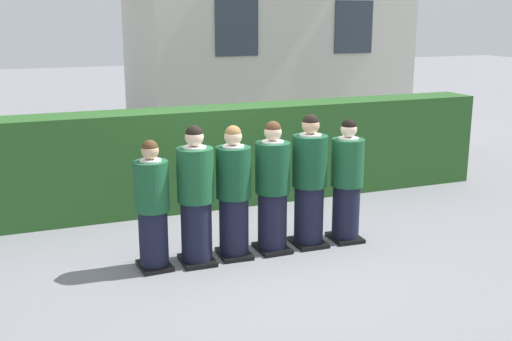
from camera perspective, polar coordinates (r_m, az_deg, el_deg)
ground_plane at (r=7.87m, az=0.00°, el=-7.44°), size 60.00×60.00×0.00m
student_front_row_0 at (r=7.27m, az=-9.37°, el=-3.42°), size 0.40×0.45×1.52m
student_front_row_1 at (r=7.35m, az=-5.48°, el=-2.57°), size 0.43×0.52×1.66m
student_front_row_2 at (r=7.53m, az=-2.05°, el=-2.26°), size 0.42×0.52×1.62m
student_front_row_3 at (r=7.71m, az=1.49°, el=-1.79°), size 0.43×0.51×1.64m
student_front_row_4 at (r=7.92m, az=4.86°, el=-1.20°), size 0.44×0.53×1.69m
student_front_row_5 at (r=8.16m, az=8.24°, el=-1.18°), size 0.42×0.51×1.60m
hedge at (r=9.62m, az=-4.80°, el=1.19°), size 9.51×0.70×1.51m
school_building_main at (r=14.94m, az=0.72°, el=14.73°), size 6.25×3.82×5.98m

